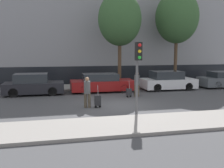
% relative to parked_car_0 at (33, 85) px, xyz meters
% --- Properties ---
extents(ground_plane, '(80.00, 80.00, 0.00)m').
position_rel_parked_car_0_xyz_m(ground_plane, '(4.77, -4.55, -0.67)').
color(ground_plane, '#424244').
extents(sidewalk_near, '(28.00, 2.50, 0.12)m').
position_rel_parked_car_0_xyz_m(sidewalk_near, '(4.77, -8.30, -0.61)').
color(sidewalk_near, gray).
rests_on(sidewalk_near, ground_plane).
extents(sidewalk_far, '(28.00, 3.00, 0.12)m').
position_rel_parked_car_0_xyz_m(sidewalk_far, '(4.77, 2.45, -0.61)').
color(sidewalk_far, gray).
rests_on(sidewalk_far, ground_plane).
extents(building_facade, '(28.00, 3.30, 10.10)m').
position_rel_parked_car_0_xyz_m(building_facade, '(4.77, 6.28, 4.37)').
color(building_facade, gray).
rests_on(building_facade, ground_plane).
extents(parked_car_0, '(3.96, 1.71, 1.44)m').
position_rel_parked_car_0_xyz_m(parked_car_0, '(0.00, 0.00, 0.00)').
color(parked_car_0, black).
rests_on(parked_car_0, ground_plane).
extents(parked_car_1, '(4.57, 1.87, 1.33)m').
position_rel_parked_car_0_xyz_m(parked_car_1, '(4.77, 0.20, -0.04)').
color(parked_car_1, maroon).
rests_on(parked_car_1, ground_plane).
extents(parked_car_2, '(4.06, 1.91, 1.43)m').
position_rel_parked_car_0_xyz_m(parked_car_2, '(9.89, 0.10, -0.00)').
color(parked_car_2, silver).
rests_on(parked_car_2, ground_plane).
extents(pedestrian_left, '(0.35, 0.34, 1.62)m').
position_rel_parked_car_0_xyz_m(pedestrian_left, '(3.10, -4.67, 0.25)').
color(pedestrian_left, '#4C4233').
rests_on(pedestrian_left, ground_plane).
extents(trolley_left, '(0.34, 0.29, 1.19)m').
position_rel_parked_car_0_xyz_m(trolley_left, '(3.64, -4.79, -0.29)').
color(trolley_left, '#262628').
rests_on(trolley_left, ground_plane).
extents(pedestrian_right, '(0.35, 0.34, 1.62)m').
position_rel_parked_car_0_xyz_m(pedestrian_right, '(6.63, -2.24, 0.25)').
color(pedestrian_right, '#4C4233').
rests_on(pedestrian_right, ground_plane).
extents(trolley_right, '(0.34, 0.29, 1.10)m').
position_rel_parked_car_0_xyz_m(trolley_right, '(6.08, -2.30, -0.33)').
color(trolley_right, '#262628').
rests_on(trolley_right, ground_plane).
extents(traffic_light, '(0.28, 0.47, 3.35)m').
position_rel_parked_car_0_xyz_m(traffic_light, '(5.11, -6.91, 1.74)').
color(traffic_light, '#515154').
rests_on(traffic_light, ground_plane).
extents(parked_bicycle, '(1.77, 0.06, 0.96)m').
position_rel_parked_car_0_xyz_m(parked_bicycle, '(5.26, 2.11, -0.18)').
color(parked_bicycle, black).
rests_on(parked_bicycle, sidewalk_far).
extents(bare_tree_near_crossing, '(3.61, 3.61, 7.87)m').
position_rel_parked_car_0_xyz_m(bare_tree_near_crossing, '(11.61, 2.33, 5.10)').
color(bare_tree_near_crossing, '#4C3826').
rests_on(bare_tree_near_crossing, sidewalk_far).
extents(bare_tree_down_street, '(3.36, 3.36, 7.33)m').
position_rel_parked_car_0_xyz_m(bare_tree_down_street, '(6.45, 1.60, 4.70)').
color(bare_tree_down_street, '#4C3826').
rests_on(bare_tree_down_street, sidewalk_far).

